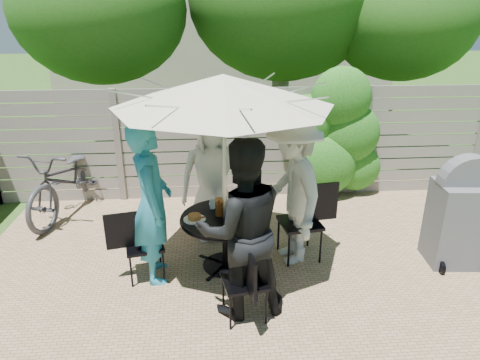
{
  "coord_description": "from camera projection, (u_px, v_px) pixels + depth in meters",
  "views": [
    {
      "loc": [
        -0.55,
        -3.66,
        2.95
      ],
      "look_at": [
        -0.2,
        1.06,
        1.07
      ],
      "focal_mm": 32.0,
      "sensor_mm": 36.0,
      "label": 1
    }
  ],
  "objects": [
    {
      "name": "backyard_envelope",
      "position": [
        227.0,
        22.0,
        13.1
      ],
      "size": [
        60.0,
        60.0,
        5.0
      ],
      "color": "#2D4816",
      "rests_on": "ground"
    },
    {
      "name": "patio_table",
      "position": [
        225.0,
        232.0,
        5.11
      ],
      "size": [
        1.2,
        1.2,
        0.69
      ],
      "rotation": [
        0.0,
        0.0,
        0.16
      ],
      "color": "black",
      "rests_on": "ground"
    },
    {
      "name": "umbrella",
      "position": [
        223.0,
        91.0,
        4.49
      ],
      "size": [
        2.76,
        2.76,
        2.34
      ],
      "rotation": [
        0.0,
        0.0,
        0.16
      ],
      "color": "silver",
      "rests_on": "ground"
    },
    {
      "name": "chair_back",
      "position": [
        212.0,
        214.0,
        6.07
      ],
      "size": [
        0.45,
        0.64,
        0.86
      ],
      "rotation": [
        0.0,
        0.0,
        4.79
      ],
      "color": "black",
      "rests_on": "ground"
    },
    {
      "name": "person_back",
      "position": [
        212.0,
        176.0,
        5.71
      ],
      "size": [
        0.95,
        0.7,
        1.78
      ],
      "primitive_type": "imported",
      "rotation": [
        0.0,
        0.0,
        6.44
      ],
      "color": "silver",
      "rests_on": "ground"
    },
    {
      "name": "chair_left",
      "position": [
        145.0,
        258.0,
        4.98
      ],
      "size": [
        0.66,
        0.5,
        0.87
      ],
      "rotation": [
        0.0,
        0.0,
        6.5
      ],
      "color": "black",
      "rests_on": "ground"
    },
    {
      "name": "person_left",
      "position": [
        152.0,
        204.0,
        4.76
      ],
      "size": [
        0.56,
        0.75,
        1.89
      ],
      "primitive_type": "imported",
      "rotation": [
        0.0,
        0.0,
        8.01
      ],
      "color": "teal",
      "rests_on": "ground"
    },
    {
      "name": "chair_front",
      "position": [
        245.0,
        296.0,
        4.32
      ],
      "size": [
        0.48,
        0.66,
        0.88
      ],
      "rotation": [
        0.0,
        0.0,
        1.73
      ],
      "color": "black",
      "rests_on": "ground"
    },
    {
      "name": "person_front",
      "position": [
        242.0,
        230.0,
        4.19
      ],
      "size": [
        1.02,
        0.85,
        1.89
      ],
      "primitive_type": "imported",
      "rotation": [
        0.0,
        0.0,
        3.3
      ],
      "color": "black",
      "rests_on": "ground"
    },
    {
      "name": "chair_right",
      "position": [
        300.0,
        236.0,
        5.39
      ],
      "size": [
        0.75,
        0.54,
        1.0
      ],
      "rotation": [
        0.0,
        0.0,
        3.29
      ],
      "color": "black",
      "rests_on": "ground"
    },
    {
      "name": "person_right",
      "position": [
        293.0,
        191.0,
        5.12
      ],
      "size": [
        0.88,
        1.31,
        1.87
      ],
      "primitive_type": "imported",
      "rotation": [
        0.0,
        0.0,
        4.87
      ],
      "color": "silver",
      "rests_on": "ground"
    },
    {
      "name": "plate_back",
      "position": [
        219.0,
        202.0,
        5.35
      ],
      "size": [
        0.26,
        0.26,
        0.06
      ],
      "color": "white",
      "rests_on": "patio_table"
    },
    {
      "name": "plate_left",
      "position": [
        195.0,
        218.0,
        4.95
      ],
      "size": [
        0.26,
        0.26,
        0.06
      ],
      "color": "white",
      "rests_on": "patio_table"
    },
    {
      "name": "plate_front",
      "position": [
        231.0,
        229.0,
        4.7
      ],
      "size": [
        0.26,
        0.26,
        0.06
      ],
      "color": "white",
      "rests_on": "patio_table"
    },
    {
      "name": "plate_right",
      "position": [
        254.0,
        212.0,
        5.1
      ],
      "size": [
        0.26,
        0.26,
        0.06
      ],
      "color": "white",
      "rests_on": "patio_table"
    },
    {
      "name": "glass_back",
      "position": [
        212.0,
        203.0,
        5.22
      ],
      "size": [
        0.07,
        0.07,
        0.14
      ],
      "primitive_type": "cylinder",
      "color": "silver",
      "rests_on": "patio_table"
    },
    {
      "name": "glass_front",
      "position": [
        239.0,
        220.0,
        4.8
      ],
      "size": [
        0.07,
        0.07,
        0.14
      ],
      "primitive_type": "cylinder",
      "color": "silver",
      "rests_on": "patio_table"
    },
    {
      "name": "glass_right",
      "position": [
        244.0,
        205.0,
        5.16
      ],
      "size": [
        0.07,
        0.07,
        0.14
      ],
      "primitive_type": "cylinder",
      "color": "silver",
      "rests_on": "patio_table"
    },
    {
      "name": "syrup_jug",
      "position": [
        219.0,
        209.0,
        5.04
      ],
      "size": [
        0.09,
        0.09,
        0.16
      ],
      "primitive_type": "cylinder",
      "color": "#59280C",
      "rests_on": "patio_table"
    },
    {
      "name": "coffee_cup",
      "position": [
        229.0,
        203.0,
        5.23
      ],
      "size": [
        0.08,
        0.08,
        0.12
      ],
      "primitive_type": "cylinder",
      "color": "#C6B293",
      "rests_on": "patio_table"
    },
    {
      "name": "bicycle",
      "position": [
        70.0,
        179.0,
        6.53
      ],
      "size": [
        1.24,
        2.22,
        1.1
      ],
      "primitive_type": "imported",
      "rotation": [
        0.0,
        0.0,
        -0.26
      ],
      "color": "#333338",
      "rests_on": "ground"
    },
    {
      "name": "bbq_grill",
      "position": [
        462.0,
        216.0,
        5.15
      ],
      "size": [
        0.73,
        0.59,
        1.41
      ],
      "rotation": [
        0.0,
        0.0,
        -0.09
      ],
      "color": "#4F5054",
      "rests_on": "ground"
    }
  ]
}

